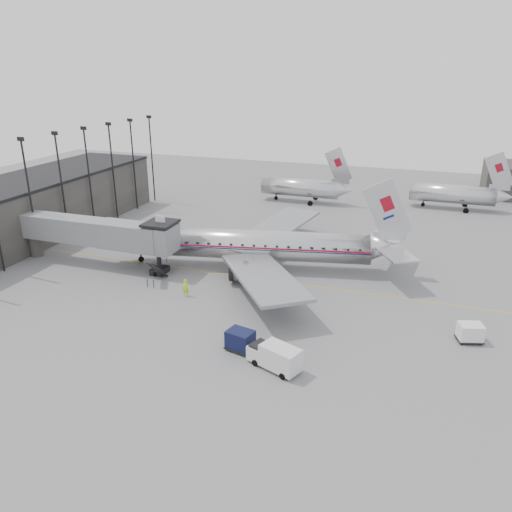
{
  "coord_description": "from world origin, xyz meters",
  "views": [
    {
      "loc": [
        19.78,
        -44.72,
        23.28
      ],
      "look_at": [
        2.46,
        4.96,
        3.2
      ],
      "focal_mm": 35.0,
      "sensor_mm": 36.0,
      "label": 1
    }
  ],
  "objects_px": {
    "baggage_cart_navy": "(240,340)",
    "ramp_worker": "(186,288)",
    "airliner": "(254,245)",
    "service_van": "(275,356)",
    "baggage_cart_white": "(470,332)"
  },
  "relations": [
    {
      "from": "airliner",
      "to": "service_van",
      "type": "distance_m",
      "value": 22.18
    },
    {
      "from": "service_van",
      "to": "ramp_worker",
      "type": "bearing_deg",
      "value": 164.37
    },
    {
      "from": "baggage_cart_white",
      "to": "ramp_worker",
      "type": "xyz_separation_m",
      "value": [
        -28.43,
        0.09,
        0.07
      ]
    },
    {
      "from": "service_van",
      "to": "baggage_cart_white",
      "type": "distance_m",
      "value": 18.25
    },
    {
      "from": "baggage_cart_navy",
      "to": "baggage_cart_white",
      "type": "distance_m",
      "value": 20.69
    },
    {
      "from": "airliner",
      "to": "baggage_cart_navy",
      "type": "xyz_separation_m",
      "value": [
        5.28,
        -18.51,
        -1.95
      ]
    },
    {
      "from": "baggage_cart_navy",
      "to": "ramp_worker",
      "type": "distance_m",
      "value": 12.54
    },
    {
      "from": "airliner",
      "to": "ramp_worker",
      "type": "height_order",
      "value": "airliner"
    },
    {
      "from": "service_van",
      "to": "baggage_cart_navy",
      "type": "height_order",
      "value": "service_van"
    },
    {
      "from": "service_van",
      "to": "baggage_cart_white",
      "type": "bearing_deg",
      "value": 54.43
    },
    {
      "from": "service_van",
      "to": "baggage_cart_navy",
      "type": "relative_size",
      "value": 1.83
    },
    {
      "from": "airliner",
      "to": "ramp_worker",
      "type": "xyz_separation_m",
      "value": [
        -4.15,
        -10.25,
        -1.96
      ]
    },
    {
      "from": "airliner",
      "to": "baggage_cart_white",
      "type": "distance_m",
      "value": 26.47
    },
    {
      "from": "baggage_cart_white",
      "to": "ramp_worker",
      "type": "relative_size",
      "value": 1.32
    },
    {
      "from": "service_van",
      "to": "baggage_cart_white",
      "type": "xyz_separation_m",
      "value": [
        15.34,
        9.88,
        -0.24
      ]
    }
  ]
}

